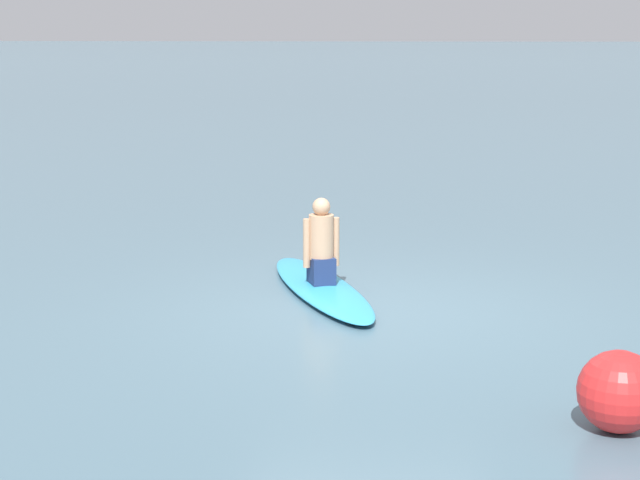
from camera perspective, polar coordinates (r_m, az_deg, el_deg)
The scene contains 4 objects.
ground_plane at distance 10.38m, azimuth 2.69°, elevation -3.82°, with size 400.00×400.00×0.00m, color slate.
surfboard at distance 11.04m, azimuth 0.07°, elevation -2.60°, with size 2.97×0.63×0.11m, color #339EC6.
person_paddler at distance 10.93m, azimuth 0.07°, elevation -0.26°, with size 0.39×0.36×0.90m.
buoy_marker at distance 7.55m, azimuth 15.89°, elevation -7.91°, with size 0.57×0.57×0.57m, color red.
Camera 1 is at (0.18, -10.01, 2.73)m, focal length 59.04 mm.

